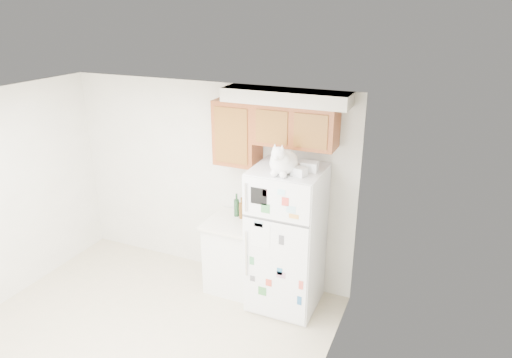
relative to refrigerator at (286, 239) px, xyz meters
The scene contains 8 objects.
room_shell 1.92m from the refrigerator, 128.35° to the right, with size 3.84×4.04×2.52m.
refrigerator is the anchor object (origin of this frame).
base_counter 0.79m from the refrigerator, behind, with size 0.64×0.64×0.92m.
cat 1.00m from the refrigerator, 90.00° to the right, with size 0.35×0.51×0.36m.
storage_box_back 0.93m from the refrigerator, ahead, with size 0.18×0.13×0.10m, color white.
storage_box_front 0.92m from the refrigerator, 40.92° to the right, with size 0.15×0.11×0.09m, color white.
bottle_green 0.78m from the refrigerator, 164.19° to the left, with size 0.07×0.07×0.29m, color #19381E, non-canonical shape.
bottle_amber 0.69m from the refrigerator, 165.09° to the left, with size 0.06×0.06×0.27m, color #593814, non-canonical shape.
Camera 1 is at (2.71, -2.74, 3.34)m, focal length 32.00 mm.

